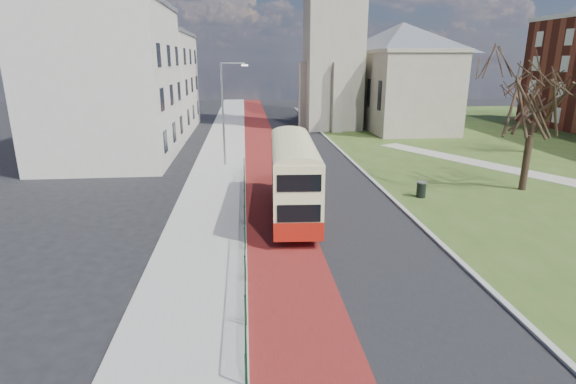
{
  "coord_description": "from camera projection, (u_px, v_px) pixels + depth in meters",
  "views": [
    {
      "loc": [
        -2.81,
        -17.83,
        8.28
      ],
      "look_at": [
        -0.78,
        3.34,
        2.0
      ],
      "focal_mm": 28.0,
      "sensor_mm": 36.0,
      "label": 1
    }
  ],
  "objects": [
    {
      "name": "grass_green",
      "position": [
        547.0,
        149.0,
        43.0
      ],
      "size": [
        40.0,
        80.0,
        0.04
      ],
      "primitive_type": "cube",
      "color": "#314D1B",
      "rests_on": "ground"
    },
    {
      "name": "pedestrian_railing",
      "position": [
        245.0,
        217.0,
        23.01
      ],
      "size": [
        0.07,
        24.0,
        1.12
      ],
      "color": "black",
      "rests_on": "ground"
    },
    {
      "name": "street_block_near",
      "position": [
        109.0,
        82.0,
        37.49
      ],
      "size": [
        10.3,
        14.3,
        13.0
      ],
      "color": "beige",
      "rests_on": "ground"
    },
    {
      "name": "winter_tree_near",
      "position": [
        537.0,
        91.0,
        27.84
      ],
      "size": [
        6.74,
        6.74,
        9.23
      ],
      "rotation": [
        0.0,
        0.0,
        0.08
      ],
      "color": "#312218",
      "rests_on": "grass_green"
    },
    {
      "name": "pavement_west",
      "position": [
        220.0,
        160.0,
        38.24
      ],
      "size": [
        4.0,
        120.0,
        0.12
      ],
      "primitive_type": "cube",
      "color": "gray",
      "rests_on": "ground"
    },
    {
      "name": "litter_bin",
      "position": [
        421.0,
        189.0,
        27.87
      ],
      "size": [
        0.69,
        0.69,
        0.99
      ],
      "rotation": [
        0.0,
        0.0,
        0.13
      ],
      "color": "black",
      "rests_on": "grass_green"
    },
    {
      "name": "ground",
      "position": [
        313.0,
        257.0,
        19.62
      ],
      "size": [
        160.0,
        160.0,
        0.0
      ],
      "primitive_type": "plane",
      "color": "black",
      "rests_on": "ground"
    },
    {
      "name": "winter_tree_far",
      "position": [
        537.0,
        96.0,
        40.13
      ],
      "size": [
        6.18,
        6.18,
        7.35
      ],
      "rotation": [
        0.0,
        0.0,
        0.28
      ],
      "color": "black",
      "rests_on": "grass_green"
    },
    {
      "name": "gothic_church",
      "position": [
        372.0,
        17.0,
        53.33
      ],
      "size": [
        16.38,
        18.0,
        40.0
      ],
      "color": "gray",
      "rests_on": "ground"
    },
    {
      "name": "streetlamp",
      "position": [
        225.0,
        109.0,
        35.1
      ],
      "size": [
        2.13,
        0.18,
        8.0
      ],
      "color": "gray",
      "rests_on": "pavement_west"
    },
    {
      "name": "bus",
      "position": [
        293.0,
        174.0,
        24.24
      ],
      "size": [
        2.81,
        9.91,
        4.09
      ],
      "rotation": [
        0.0,
        0.0,
        -0.06
      ],
      "color": "#9E190E",
      "rests_on": "ground"
    },
    {
      "name": "kerb_west",
      "position": [
        244.0,
        160.0,
        38.42
      ],
      "size": [
        0.25,
        120.0,
        0.13
      ],
      "primitive_type": "cube",
      "color": "#999993",
      "rests_on": "ground"
    },
    {
      "name": "street_block_far",
      "position": [
        149.0,
        82.0,
        52.98
      ],
      "size": [
        10.3,
        16.3,
        11.5
      ],
      "color": "beige",
      "rests_on": "ground"
    },
    {
      "name": "kerb_east",
      "position": [
        343.0,
        153.0,
        41.16
      ],
      "size": [
        0.25,
        80.0,
        0.13
      ],
      "primitive_type": "cube",
      "color": "#999993",
      "rests_on": "ground"
    },
    {
      "name": "bus_lane",
      "position": [
        265.0,
        160.0,
        38.6
      ],
      "size": [
        3.4,
        120.0,
        0.01
      ],
      "primitive_type": "cube",
      "color": "#591414",
      "rests_on": "ground"
    },
    {
      "name": "road_carriageway",
      "position": [
        296.0,
        159.0,
        38.85
      ],
      "size": [
        9.0,
        120.0,
        0.01
      ],
      "primitive_type": "cube",
      "color": "black",
      "rests_on": "ground"
    }
  ]
}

